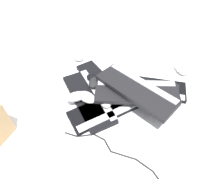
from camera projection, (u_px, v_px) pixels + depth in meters
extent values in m
plane|color=white|center=(123.00, 93.00, 1.15)|extent=(3.20, 3.20, 0.00)
cube|color=black|center=(147.00, 87.00, 1.17)|extent=(0.46, 0.29, 0.02)
cube|color=silver|center=(147.00, 92.00, 1.12)|extent=(0.41, 0.18, 0.01)
cube|color=black|center=(104.00, 83.00, 1.20)|extent=(0.32, 0.46, 0.02)
cube|color=silver|center=(112.00, 77.00, 1.21)|extent=(0.21, 0.39, 0.01)
cube|color=black|center=(88.00, 98.00, 1.11)|extent=(0.28, 0.46, 0.02)
cube|color=silver|center=(97.00, 93.00, 1.12)|extent=(0.17, 0.41, 0.01)
cube|color=black|center=(110.00, 107.00, 1.07)|extent=(0.46, 0.30, 0.02)
cube|color=silver|center=(115.00, 112.00, 1.02)|extent=(0.40, 0.19, 0.01)
cube|color=black|center=(138.00, 88.00, 1.12)|extent=(0.46, 0.31, 0.02)
cube|color=#B2B5BA|center=(137.00, 93.00, 1.07)|extent=(0.40, 0.20, 0.01)
cube|color=black|center=(137.00, 92.00, 1.06)|extent=(0.46, 0.22, 0.02)
cube|color=silver|center=(136.00, 83.00, 1.09)|extent=(0.42, 0.11, 0.01)
cube|color=black|center=(136.00, 90.00, 1.03)|extent=(0.39, 0.44, 0.02)
cube|color=#B2B5BA|center=(143.00, 82.00, 1.05)|extent=(0.29, 0.35, 0.01)
ellipsoid|color=#B7B7BC|center=(181.00, 70.00, 1.27)|extent=(0.09, 0.12, 0.04)
ellipsoid|color=black|center=(95.00, 78.00, 1.17)|extent=(0.13, 0.11, 0.04)
ellipsoid|color=#B7B7BC|center=(77.00, 56.00, 1.37)|extent=(0.11, 0.13, 0.04)
ellipsoid|color=#B7B7BC|center=(76.00, 97.00, 1.07)|extent=(0.12, 0.09, 0.04)
ellipsoid|color=black|center=(95.00, 81.00, 1.15)|extent=(0.10, 0.13, 0.04)
ellipsoid|color=silver|center=(105.00, 100.00, 1.05)|extent=(0.08, 0.12, 0.04)
ellipsoid|color=silver|center=(87.00, 97.00, 1.06)|extent=(0.12, 0.13, 0.04)
cylinder|color=black|center=(71.00, 134.00, 0.96)|extent=(0.06, 0.04, 0.01)
cylinder|color=black|center=(86.00, 135.00, 0.95)|extent=(0.08, 0.01, 0.01)
cylinder|color=black|center=(99.00, 137.00, 0.95)|extent=(0.05, 0.04, 0.01)
cylinder|color=black|center=(108.00, 145.00, 0.92)|extent=(0.03, 0.07, 0.01)
cylinder|color=black|center=(123.00, 155.00, 0.88)|extent=(0.11, 0.06, 0.01)
cylinder|color=black|center=(144.00, 165.00, 0.85)|extent=(0.06, 0.07, 0.01)
cylinder|color=black|center=(157.00, 177.00, 0.82)|extent=(0.03, 0.06, 0.01)
sphere|color=black|center=(65.00, 132.00, 0.97)|extent=(0.01, 0.01, 0.01)
sphere|color=black|center=(77.00, 136.00, 0.95)|extent=(0.01, 0.01, 0.01)
sphere|color=black|center=(94.00, 134.00, 0.96)|extent=(0.01, 0.01, 0.01)
sphere|color=black|center=(104.00, 139.00, 0.94)|extent=(0.01, 0.01, 0.01)
sphere|color=black|center=(111.00, 151.00, 0.90)|extent=(0.01, 0.01, 0.01)
sphere|color=black|center=(136.00, 159.00, 0.87)|extent=(0.01, 0.01, 0.01)
sphere|color=black|center=(153.00, 171.00, 0.83)|extent=(0.01, 0.01, 0.01)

